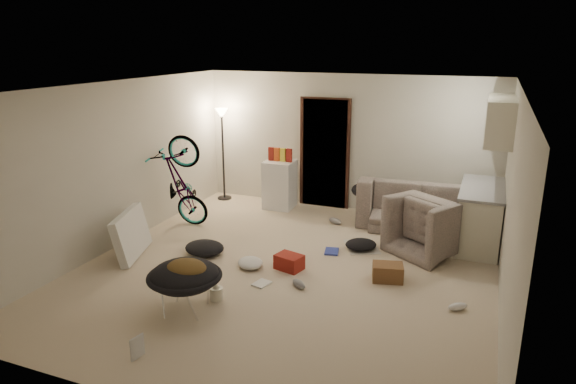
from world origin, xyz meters
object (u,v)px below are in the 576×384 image
at_px(saucer_chair, 185,282).
at_px(drink_case_a, 388,272).
at_px(bicycle, 182,202).
at_px(tv_box, 131,234).
at_px(mini_fridge, 280,184).
at_px(floor_lamp, 222,134).
at_px(armchair, 434,231).
at_px(drink_case_b, 289,262).
at_px(sofa, 422,210).
at_px(kitchen_counter, 480,217).
at_px(juicer, 216,293).

distance_m(saucer_chair, drink_case_a, 2.66).
distance_m(bicycle, tv_box, 1.35).
height_order(mini_fridge, drink_case_a, mini_fridge).
relative_size(bicycle, tv_box, 1.61).
bearing_deg(floor_lamp, tv_box, -88.10).
distance_m(armchair, mini_fridge, 3.17).
bearing_deg(drink_case_b, mini_fridge, 130.29).
relative_size(sofa, saucer_chair, 2.42).
relative_size(floor_lamp, kitchen_counter, 1.21).
distance_m(bicycle, juicer, 2.80).
xyz_separation_m(floor_lamp, kitchen_counter, (4.83, -0.65, -0.87)).
bearing_deg(kitchen_counter, saucer_chair, -131.66).
height_order(kitchen_counter, juicer, kitchen_counter).
bearing_deg(mini_fridge, floor_lamp, 173.24).
xyz_separation_m(sofa, saucer_chair, (-2.16, -3.93, 0.06)).
bearing_deg(armchair, kitchen_counter, -104.15).
distance_m(floor_lamp, drink_case_a, 4.65).
height_order(floor_lamp, saucer_chair, floor_lamp).
relative_size(mini_fridge, drink_case_a, 2.29).
bearing_deg(floor_lamp, kitchen_counter, -7.66).
bearing_deg(juicer, drink_case_a, 35.39).
distance_m(drink_case_a, juicer, 2.26).
distance_m(bicycle, mini_fridge, 1.94).
bearing_deg(sofa, drink_case_a, 82.97).
bearing_deg(bicycle, drink_case_b, -117.03).
bearing_deg(juicer, kitchen_counter, 46.99).
bearing_deg(tv_box, sofa, 18.70).
height_order(sofa, mini_fridge, mini_fridge).
height_order(kitchen_counter, saucer_chair, kitchen_counter).
bearing_deg(armchair, sofa, -38.36).
relative_size(mini_fridge, saucer_chair, 1.04).
height_order(armchair, drink_case_b, armchair).
bearing_deg(floor_lamp, mini_fridge, -4.58).
height_order(kitchen_counter, mini_fridge, mini_fridge).
xyz_separation_m(saucer_chair, tv_box, (-1.63, 1.11, -0.03)).
distance_m(mini_fridge, juicer, 3.74).
relative_size(floor_lamp, saucer_chair, 2.08).
xyz_separation_m(drink_case_a, juicer, (-1.85, -1.31, -0.02)).
height_order(floor_lamp, bicycle, floor_lamp).
bearing_deg(drink_case_a, mini_fridge, 122.96).
distance_m(kitchen_counter, sofa, 1.04).
distance_m(armchair, juicer, 3.44).
height_order(tv_box, drink_case_b, tv_box).
distance_m(tv_box, drink_case_a, 3.72).
xyz_separation_m(floor_lamp, sofa, (3.90, -0.20, -1.00)).
relative_size(sofa, juicer, 9.17).
xyz_separation_m(armchair, drink_case_a, (-0.44, -1.25, -0.21)).
bearing_deg(floor_lamp, juicer, -62.87).
distance_m(floor_lamp, tv_box, 3.17).
distance_m(kitchen_counter, saucer_chair, 4.66).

